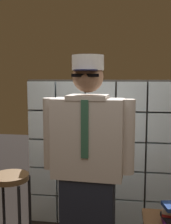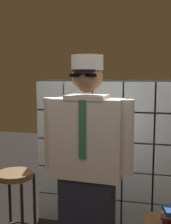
# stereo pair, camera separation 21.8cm
# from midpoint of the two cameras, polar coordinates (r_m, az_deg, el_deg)

# --- Properties ---
(glass_block_wall) EXTENTS (2.00, 0.10, 1.67)m
(glass_block_wall) POSITION_cam_midpoint_polar(r_m,az_deg,el_deg) (3.18, 4.04, -8.71)
(glass_block_wall) COLOR silver
(glass_block_wall) RESTS_ON ground
(standing_person) EXTENTS (0.74, 0.32, 1.85)m
(standing_person) POSITION_cam_midpoint_polar(r_m,az_deg,el_deg) (2.30, -2.30, -11.16)
(standing_person) COLOR #1E2333
(standing_person) RESTS_ON ground
(bar_stool) EXTENTS (0.34, 0.34, 0.80)m
(bar_stool) POSITION_cam_midpoint_polar(r_m,az_deg,el_deg) (2.81, -17.10, -15.98)
(bar_stool) COLOR brown
(bar_stool) RESTS_ON ground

